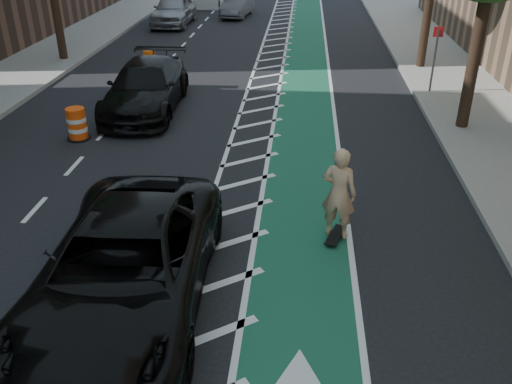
# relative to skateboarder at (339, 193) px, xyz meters

# --- Properties ---
(ground) EXTENTS (120.00, 120.00, 0.00)m
(ground) POSITION_rel_skateboarder_xyz_m (-3.70, -1.75, -1.10)
(ground) COLOR black
(ground) RESTS_ON ground
(bike_lane) EXTENTS (2.00, 90.00, 0.01)m
(bike_lane) POSITION_rel_skateboarder_xyz_m (-0.70, 8.25, -1.09)
(bike_lane) COLOR #17513A
(bike_lane) RESTS_ON ground
(buffer_strip) EXTENTS (1.40, 90.00, 0.01)m
(buffer_strip) POSITION_rel_skateboarder_xyz_m (-2.20, 8.25, -1.09)
(buffer_strip) COLOR silver
(buffer_strip) RESTS_ON ground
(sidewalk_right) EXTENTS (5.00, 90.00, 0.15)m
(sidewalk_right) POSITION_rel_skateboarder_xyz_m (5.80, 8.25, -1.02)
(sidewalk_right) COLOR gray
(sidewalk_right) RESTS_ON ground
(curb_right) EXTENTS (0.12, 90.00, 0.16)m
(curb_right) POSITION_rel_skateboarder_xyz_m (3.35, 8.25, -1.02)
(curb_right) COLOR gray
(curb_right) RESTS_ON ground
(curb_left) EXTENTS (0.12, 90.00, 0.16)m
(curb_left) POSITION_rel_skateboarder_xyz_m (-10.75, 8.25, -1.02)
(curb_left) COLOR gray
(curb_left) RESTS_ON ground
(sign_post) EXTENTS (0.35, 0.08, 2.47)m
(sign_post) POSITION_rel_skateboarder_xyz_m (3.90, 10.25, 0.25)
(sign_post) COLOR #4C4C4C
(sign_post) RESTS_ON ground
(skateboard) EXTENTS (0.51, 0.88, 0.11)m
(skateboard) POSITION_rel_skateboarder_xyz_m (-0.00, 0.00, -1.01)
(skateboard) COLOR black
(skateboard) RESTS_ON ground
(skateboarder) EXTENTS (0.83, 0.68, 1.97)m
(skateboarder) POSITION_rel_skateboarder_xyz_m (0.00, 0.00, 0.00)
(skateboarder) COLOR tan
(skateboarder) RESTS_ON skateboard
(suv_near) EXTENTS (2.95, 6.05, 1.66)m
(suv_near) POSITION_rel_skateboarder_xyz_m (-3.70, -2.47, -0.27)
(suv_near) COLOR black
(suv_near) RESTS_ON ground
(suv_far) EXTENTS (2.45, 5.64, 1.61)m
(suv_far) POSITION_rel_skateboarder_xyz_m (-6.10, 7.70, -0.29)
(suv_far) COLOR black
(suv_far) RESTS_ON ground
(car_silver) EXTENTS (2.05, 5.03, 1.71)m
(car_silver) POSITION_rel_skateboarder_xyz_m (-8.49, 22.64, -0.24)
(car_silver) COLOR #96979B
(car_silver) RESTS_ON ground
(car_grey) EXTENTS (1.90, 4.17, 1.33)m
(car_grey) POSITION_rel_skateboarder_xyz_m (-5.10, 25.69, -0.44)
(car_grey) COLOR #5E5E63
(car_grey) RESTS_ON ground
(barrel_a) EXTENTS (0.71, 0.71, 0.96)m
(barrel_a) POSITION_rel_skateboarder_xyz_m (-7.49, 4.95, -0.64)
(barrel_a) COLOR #FC4B0D
(barrel_a) RESTS_ON ground
(barrel_b) EXTENTS (0.62, 0.62, 0.85)m
(barrel_b) POSITION_rel_skateboarder_xyz_m (-7.30, 11.60, -0.70)
(barrel_b) COLOR #ED500C
(barrel_b) RESTS_ON ground
(barrel_c) EXTENTS (0.62, 0.62, 0.85)m
(barrel_c) POSITION_rel_skateboarder_xyz_m (-7.35, 12.75, -0.70)
(barrel_c) COLOR orange
(barrel_c) RESTS_ON ground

